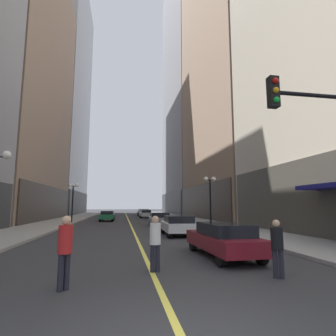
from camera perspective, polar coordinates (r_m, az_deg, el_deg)
The scene contains 18 objects.
ground_plane at distance 38.94m, azimuth -8.40°, elevation -10.79°, with size 200.00×200.00×0.00m, color #2D2D30.
sidewalk_left at distance 39.60m, azimuth -20.61°, elevation -10.22°, with size 4.50×78.00×0.15m, color gray.
sidewalk_right at distance 40.00m, azimuth 3.71°, elevation -10.67°, with size 4.50×78.00×0.15m, color gray.
lane_centre_stripe at distance 38.94m, azimuth -8.40°, elevation -10.78°, with size 0.16×70.00×0.01m, color #E5D64C.
building_left_far at distance 70.60m, azimuth -22.90°, elevation 13.81°, with size 13.46×26.00×54.93m.
building_right_far at distance 72.81m, azimuth 5.30°, elevation 16.74°, with size 12.11×26.00×64.83m.
car_maroon at distance 11.24m, azimuth 11.60°, elevation -14.42°, with size 1.85×4.65×1.32m.
car_white at distance 18.73m, azimuth 2.19°, elevation -11.88°, with size 2.03×4.23×1.32m.
car_grey at distance 27.09m, azimuth -1.84°, elevation -10.65°, with size 2.10×4.12×1.32m.
car_green at distance 36.08m, azimuth -12.72°, elevation -9.78°, with size 1.88×4.15×1.32m.
car_silver at distance 44.18m, azimuth -4.79°, elevation -9.56°, with size 1.76×4.35×1.32m.
car_navy at distance 51.88m, azimuth -5.26°, elevation -9.30°, with size 2.11×4.61×1.32m.
pedestrian_in_red_jacket at distance 7.30m, azimuth -20.97°, elevation -15.17°, with size 0.48×0.48×1.77m.
pedestrian_in_black_coat at distance 8.52m, azimuth 22.10°, elevation -14.68°, with size 0.48×0.48×1.62m.
pedestrian_in_white_shirt at distance 8.65m, azimuth -2.73°, elevation -14.77°, with size 0.35×0.35×1.70m.
street_lamp_left_far at distance 32.17m, azimuth -19.49°, elevation -5.25°, with size 1.06×0.36×4.43m.
street_lamp_right_mid at distance 23.14m, azimuth 8.91°, elevation -4.74°, with size 1.06×0.36×4.43m.
fire_hydrant_right at distance 18.01m, azimuth 16.66°, elevation -12.75°, with size 0.28×0.28×0.80m, color red.
Camera 1 is at (-0.96, -3.87, 2.03)m, focal length 28.79 mm.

